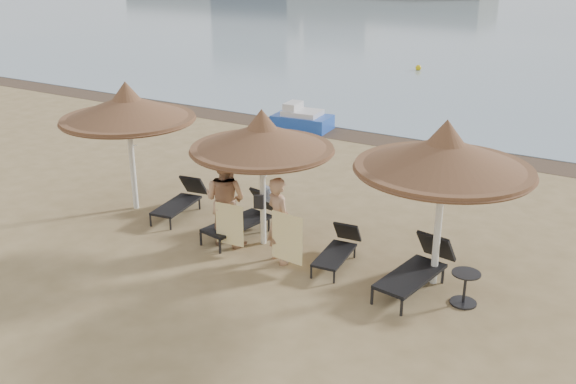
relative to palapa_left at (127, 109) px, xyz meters
name	(u,v)px	position (x,y,z in m)	size (l,w,h in m)	color
ground	(252,250)	(3.87, -0.52, -2.56)	(160.00, 160.00, 0.00)	#9C8458
wet_sand_strip	(409,144)	(3.87, 8.88, -2.56)	(200.00, 1.60, 0.01)	#4B3A2A
palapa_left	(127,109)	(0.00, 0.00, 0.00)	(3.24, 3.24, 3.22)	white
palapa_center	(262,138)	(3.88, -0.08, -0.13)	(3.07, 3.07, 3.05)	white
palapa_right	(444,155)	(7.71, 0.12, 0.06)	(3.32, 3.32, 3.29)	white
lounger_far_left	(182,199)	(1.22, 0.33, -2.20)	(0.86, 1.87, 0.81)	black
lounger_near_left	(246,217)	(3.25, 0.15, -2.15)	(1.03, 2.13, 0.91)	black
lounger_near_right	(338,248)	(5.72, -0.06, -2.24)	(0.70, 1.66, 0.72)	black
lounger_far_right	(418,267)	(7.49, -0.20, -2.14)	(1.00, 2.15, 0.93)	black
side_table	(465,289)	(8.45, -0.36, -2.26)	(0.53, 0.53, 0.64)	black
person_left	(225,193)	(3.16, -0.47, -1.37)	(1.10, 0.71, 2.38)	tan
person_right	(279,214)	(4.63, -0.66, -1.48)	(0.99, 0.65, 2.16)	tan
towel_left	(230,225)	(3.51, -0.82, -1.91)	(0.67, 0.09, 0.94)	yellow
towel_right	(287,238)	(4.98, -0.91, -1.84)	(0.74, 0.08, 1.04)	yellow
bag_patterned	(267,194)	(3.88, 0.10, -1.45)	(0.28, 0.16, 0.34)	silver
bag_dark	(259,202)	(3.88, -0.24, -1.52)	(0.23, 0.13, 0.31)	black
pedal_boat	(302,119)	(-0.16, 8.68, -2.21)	(2.14, 1.38, 0.95)	#1E49B6
buoy_left	(418,68)	(-0.65, 22.10, -2.40)	(0.31, 0.31, 0.31)	#E1BB0B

